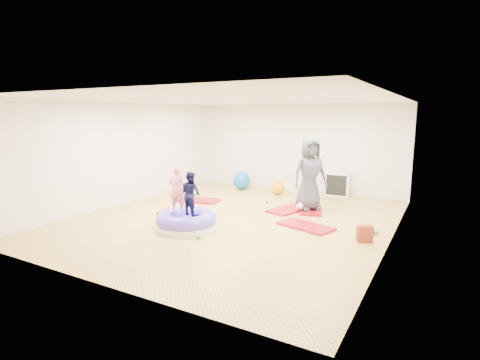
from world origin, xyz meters
The scene contains 19 objects.
room centered at (0.00, 0.00, 1.40)m, with size 7.01×8.01×2.81m.
gym_mat_front_left centered at (-1.42, -0.27, 0.02)m, with size 1.07×0.53×0.04m, color #A30A14.
gym_mat_mid_left centered at (-1.87, 1.13, 0.03)m, with size 1.25×0.63×0.05m, color #A30A14.
gym_mat_center_back centered at (0.86, 1.42, 0.03)m, with size 1.25×0.62×0.05m, color #A30A14.
gym_mat_right centered at (1.73, 0.18, 0.03)m, with size 1.21×0.60×0.05m, color #A30A14.
gym_mat_rear_right centered at (1.36, 1.63, 0.02)m, with size 1.12×0.56×0.05m, color #A30A14.
inflatable_cushion centered at (-0.51, -1.19, 0.16)m, with size 1.33×1.33×0.42m.
child_pink centered at (-0.75, -1.18, 0.90)m, with size 0.38×0.25×1.04m, color pink.
child_navy centered at (-0.35, -1.22, 0.86)m, with size 0.46×0.36×0.94m, color black.
adult_caregiver centered at (1.31, 1.62, 0.97)m, with size 0.90×0.59×1.84m, color #393944.
infant centered at (1.18, 1.44, 0.15)m, with size 0.35×0.35×0.21m.
ball_pit_balls centered at (0.24, -0.22, 0.04)m, with size 2.77×3.50×0.07m.
exercise_ball_blue centered at (-1.59, 3.27, 0.29)m, with size 0.59×0.59×0.59m, color #0E58B6.
exercise_ball_orange centered at (-0.22, 3.13, 0.22)m, with size 0.43×0.43×0.43m, color orange.
infant_play_gym centered at (0.90, 3.22, 0.34)m, with size 0.66×0.62×0.50m.
cube_shelf centered at (1.47, 3.79, 0.36)m, with size 0.71×0.35×0.71m.
balance_disc centered at (3.02, 0.43, 0.04)m, with size 0.37×0.37×0.08m, color #247083.
backpack centered at (3.06, -0.19, 0.16)m, with size 0.29×0.18×0.33m, color #BD3414.
yellow_toy centered at (-1.21, -0.61, 0.01)m, with size 0.18×0.18×0.03m, color #D9E20F.
Camera 1 is at (4.35, -7.49, 2.45)m, focal length 28.00 mm.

